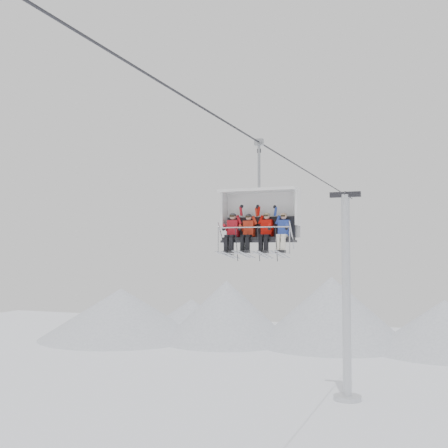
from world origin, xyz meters
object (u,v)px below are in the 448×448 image
(skier_center_left, at_px, (248,232))
(lift_tower_right, at_px, (347,310))
(skier_far_right, at_px, (283,232))
(skier_far_left, at_px, (232,232))
(chairlift_carrier, at_px, (260,216))
(skier_center_right, at_px, (266,232))

(skier_center_left, bearing_deg, lift_tower_right, 88.95)
(lift_tower_right, height_order, skier_far_right, lift_tower_right)
(skier_far_left, bearing_deg, chairlift_carrier, 19.17)
(chairlift_carrier, xyz_separation_m, skier_far_left, (-0.93, -0.32, -0.56))
(lift_tower_right, bearing_deg, skier_far_left, -92.82)
(skier_far_left, height_order, skier_center_right, skier_far_left)
(chairlift_carrier, height_order, skier_center_right, chairlift_carrier)
(chairlift_carrier, xyz_separation_m, skier_center_right, (0.30, -0.32, -0.56))
(chairlift_carrier, bearing_deg, skier_far_left, -160.83)
(lift_tower_right, xyz_separation_m, chairlift_carrier, (0.00, -18.51, 4.97))
(skier_far_left, height_order, skier_far_right, skier_far_left)
(skier_center_right, height_order, skier_far_right, skier_center_right)
(skier_center_left, distance_m, skier_far_right, 1.24)
(chairlift_carrier, relative_size, skier_far_left, 2.36)
(chairlift_carrier, bearing_deg, skier_far_right, -20.17)
(chairlift_carrier, relative_size, skier_far_right, 2.36)
(lift_tower_right, height_order, skier_far_left, lift_tower_right)
(lift_tower_right, height_order, chairlift_carrier, lift_tower_right)
(skier_center_left, bearing_deg, skier_center_right, 0.33)
(skier_far_right, bearing_deg, lift_tower_right, 92.72)
(lift_tower_right, bearing_deg, chairlift_carrier, -90.00)
(lift_tower_right, xyz_separation_m, skier_center_left, (-0.35, -18.84, 4.39))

